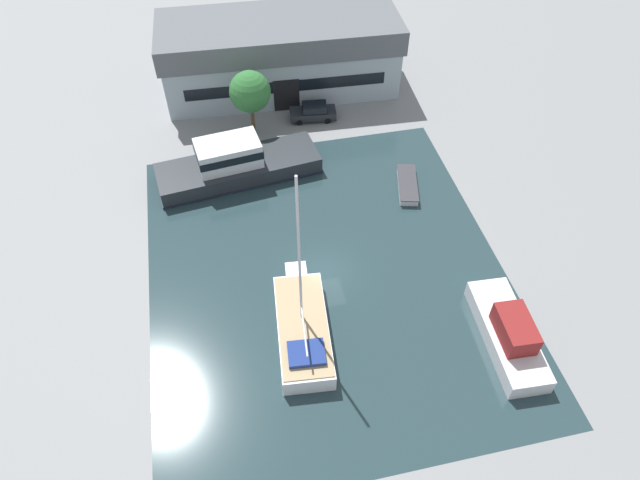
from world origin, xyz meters
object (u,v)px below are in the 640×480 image
Objects in this scene: small_dinghy at (407,185)px; cabin_boat at (509,333)px; quay_tree_near_building at (250,92)px; motor_cruiser at (236,164)px; parked_car at (313,112)px; sailboat_moored at (303,327)px; warehouse_building at (280,54)px.

small_dinghy is 0.58× the size of cabin_boat.
quay_tree_near_building is 0.44× the size of motor_cruiser.
quay_tree_near_building is 15.58m from small_dinghy.
sailboat_moored is (-5.51, -22.97, -0.01)m from parked_car.
cabin_boat is at bearing 110.07° from small_dinghy.
warehouse_building reaches higher than small_dinghy.
cabin_boat is (12.84, -25.42, -3.33)m from quay_tree_near_building.
motor_cruiser is 14.22m from small_dinghy.
sailboat_moored reaches higher than parked_car.
motor_cruiser reaches higher than small_dinghy.
warehouse_building reaches higher than cabin_boat.
quay_tree_near_building is at bearing 120.10° from cabin_boat.
quay_tree_near_building reaches higher than motor_cruiser.
small_dinghy is at bearing 99.14° from cabin_boat.
quay_tree_near_building reaches higher than parked_car.
small_dinghy is (7.50, -17.07, -3.15)m from warehouse_building.
warehouse_building is 2.78× the size of cabin_boat.
quay_tree_near_building is at bearing 95.78° from sailboat_moored.
sailboat_moored is 16.70m from motor_cruiser.
motor_cruiser is at bearing -111.75° from quay_tree_near_building.
sailboat_moored is (-3.59, -29.12, -2.68)m from warehouse_building.
small_dinghy is at bearing -63.58° from warehouse_building.
quay_tree_near_building reaches higher than cabin_boat.
motor_cruiser reaches higher than parked_car.
parked_car is (1.92, -6.15, -2.66)m from warehouse_building.
warehouse_building reaches higher than quay_tree_near_building.
cabin_boat is at bearing -71.69° from warehouse_building.
cabin_boat is at bearing -9.56° from sailboat_moored.
warehouse_building is at bearing 62.02° from quay_tree_near_building.
warehouse_building is 1.65× the size of motor_cruiser.
quay_tree_near_building is at bearing -28.90° from motor_cruiser.
sailboat_moored reaches higher than small_dinghy.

